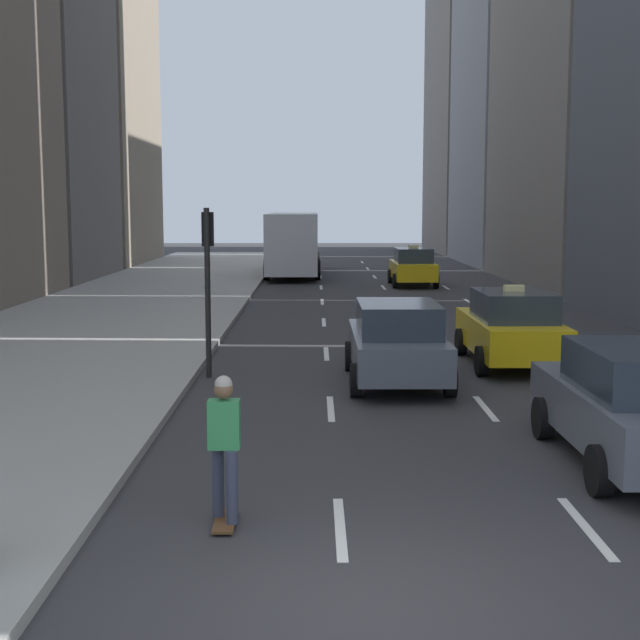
{
  "coord_description": "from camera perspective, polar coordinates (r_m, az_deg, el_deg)",
  "views": [
    {
      "loc": [
        -0.49,
        -7.73,
        3.64
      ],
      "look_at": [
        -0.37,
        11.24,
        1.2
      ],
      "focal_mm": 50.0,
      "sensor_mm": 36.0,
      "label": 1
    }
  ],
  "objects": [
    {
      "name": "sedan_black_near",
      "position": [
        18.31,
        4.95,
        -1.42
      ],
      "size": [
        2.02,
        4.44,
        1.7
      ],
      "color": "#565B66",
      "rests_on": "ground"
    },
    {
      "name": "sedan_silver_behind",
      "position": [
        13.27,
        19.51,
        -5.13
      ],
      "size": [
        2.02,
        4.53,
        1.72
      ],
      "color": "#565B66",
      "rests_on": "ground"
    },
    {
      "name": "traffic_light_pole",
      "position": [
        19.0,
        -7.2,
        3.55
      ],
      "size": [
        0.24,
        0.42,
        3.6
      ],
      "color": "black",
      "rests_on": "ground"
    },
    {
      "name": "sidewalk_left",
      "position": [
        35.52,
        -10.91,
        1.43
      ],
      "size": [
        8.0,
        66.0,
        0.15
      ],
      "primitive_type": "cube",
      "color": "#9E9E99",
      "rests_on": "ground"
    },
    {
      "name": "skateboarder",
      "position": [
        10.26,
        -6.14,
        -7.85
      ],
      "size": [
        0.36,
        0.8,
        1.75
      ],
      "color": "brown",
      "rests_on": "ground"
    },
    {
      "name": "taxi_second",
      "position": [
        20.79,
        12.12,
        -0.47
      ],
      "size": [
        2.02,
        4.4,
        1.87
      ],
      "color": "yellow",
      "rests_on": "ground"
    },
    {
      "name": "city_bus",
      "position": [
        47.14,
        -1.72,
        5.07
      ],
      "size": [
        2.8,
        11.61,
        3.25
      ],
      "color": "silver",
      "rests_on": "ground"
    },
    {
      "name": "lane_markings",
      "position": [
        31.1,
        5.35,
        0.58
      ],
      "size": [
        5.72,
        56.0,
        0.01
      ],
      "color": "white",
      "rests_on": "ground"
    },
    {
      "name": "taxi_lead",
      "position": [
        40.97,
        5.95,
        3.42
      ],
      "size": [
        2.02,
        4.4,
        1.87
      ],
      "color": "yellow",
      "rests_on": "ground"
    },
    {
      "name": "ground_plane",
      "position": [
        8.56,
        3.1,
        -17.85
      ],
      "size": [
        160.0,
        160.0,
        0.0
      ],
      "primitive_type": "plane",
      "color": "#333335"
    }
  ]
}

